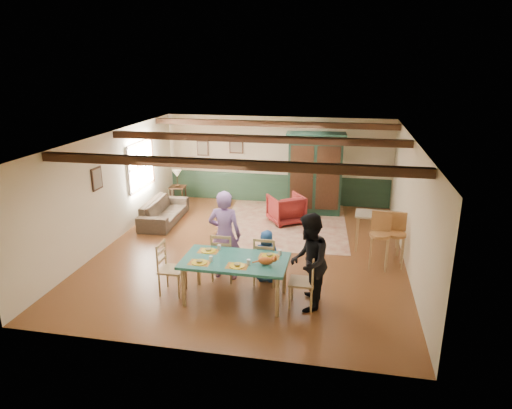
% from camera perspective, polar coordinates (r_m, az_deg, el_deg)
% --- Properties ---
extents(floor, '(8.00, 8.00, 0.00)m').
position_cam_1_polar(floor, '(10.89, -0.56, -5.81)').
color(floor, '#572F18').
rests_on(floor, ground).
extents(wall_back, '(7.00, 0.02, 2.70)m').
position_cam_1_polar(wall_back, '(14.25, 2.68, 5.53)').
color(wall_back, beige).
rests_on(wall_back, floor).
extents(wall_left, '(0.02, 8.00, 2.70)m').
position_cam_1_polar(wall_left, '(11.63, -17.74, 1.91)').
color(wall_left, beige).
rests_on(wall_left, floor).
extents(wall_right, '(0.02, 8.00, 2.70)m').
position_cam_1_polar(wall_right, '(10.33, 18.79, -0.11)').
color(wall_right, beige).
rests_on(wall_right, floor).
extents(ceiling, '(7.00, 8.00, 0.02)m').
position_cam_1_polar(ceiling, '(10.12, -0.61, 8.35)').
color(ceiling, white).
rests_on(ceiling, wall_back).
extents(wainscot_back, '(6.95, 0.03, 0.90)m').
position_cam_1_polar(wainscot_back, '(14.44, 2.62, 2.02)').
color(wainscot_back, '#1D3524').
rests_on(wainscot_back, floor).
extents(ceiling_beam_front, '(6.95, 0.16, 0.16)m').
position_cam_1_polar(ceiling_beam_front, '(7.94, -3.98, 5.07)').
color(ceiling_beam_front, black).
rests_on(ceiling_beam_front, ceiling).
extents(ceiling_beam_mid, '(6.95, 0.16, 0.16)m').
position_cam_1_polar(ceiling_beam_mid, '(10.53, -0.16, 8.21)').
color(ceiling_beam_mid, black).
rests_on(ceiling_beam_mid, ceiling).
extents(ceiling_beam_back, '(6.95, 0.16, 0.16)m').
position_cam_1_polar(ceiling_beam_back, '(13.06, 2.10, 10.04)').
color(ceiling_beam_back, black).
rests_on(ceiling_beam_back, ceiling).
extents(window_left, '(0.06, 1.60, 1.30)m').
position_cam_1_polar(window_left, '(13.03, -14.19, 4.76)').
color(window_left, white).
rests_on(window_left, wall_left).
extents(picture_left_wall, '(0.04, 0.42, 0.52)m').
position_cam_1_polar(picture_left_wall, '(11.01, -19.26, 3.07)').
color(picture_left_wall, gray).
rests_on(picture_left_wall, wall_left).
extents(picture_back_a, '(0.45, 0.04, 0.55)m').
position_cam_1_polar(picture_back_a, '(14.38, -2.48, 7.47)').
color(picture_back_a, gray).
rests_on(picture_back_a, wall_back).
extents(picture_back_b, '(0.38, 0.04, 0.48)m').
position_cam_1_polar(picture_back_b, '(14.70, -6.68, 7.00)').
color(picture_back_b, gray).
rests_on(picture_back_b, wall_back).
extents(dining_table, '(1.96, 1.10, 0.81)m').
position_cam_1_polar(dining_table, '(8.66, -2.61, -9.36)').
color(dining_table, '#1E5F55').
rests_on(dining_table, floor).
extents(dining_chair_far_left, '(0.46, 0.48, 1.03)m').
position_cam_1_polar(dining_chair_far_left, '(9.39, -4.02, -6.40)').
color(dining_chair_far_left, '#9E7D4F').
rests_on(dining_chair_far_left, floor).
extents(dining_chair_far_right, '(0.46, 0.48, 1.03)m').
position_cam_1_polar(dining_chair_far_right, '(9.21, 1.22, -6.86)').
color(dining_chair_far_right, '#9E7D4F').
rests_on(dining_chair_far_right, floor).
extents(dining_chair_end_left, '(0.48, 0.46, 1.03)m').
position_cam_1_polar(dining_chair_end_left, '(8.97, -10.44, -7.87)').
color(dining_chair_end_left, '#9E7D4F').
rests_on(dining_chair_end_left, floor).
extents(dining_chair_end_right, '(0.48, 0.46, 1.03)m').
position_cam_1_polar(dining_chair_end_right, '(8.41, 5.76, -9.45)').
color(dining_chair_end_right, '#9E7D4F').
rests_on(dining_chair_end_right, floor).
extents(person_man, '(0.69, 0.45, 1.87)m').
position_cam_1_polar(person_man, '(9.31, -3.93, -3.82)').
color(person_man, '#8A63AA').
rests_on(person_man, floor).
extents(person_woman, '(0.69, 0.88, 1.79)m').
position_cam_1_polar(person_woman, '(8.24, 6.59, -7.15)').
color(person_woman, black).
rests_on(person_woman, floor).
extents(person_child, '(0.54, 0.35, 1.09)m').
position_cam_1_polar(person_child, '(9.28, 1.32, -6.47)').
color(person_child, '#224C8B').
rests_on(person_child, floor).
extents(cat, '(0.39, 0.16, 0.20)m').
position_cam_1_polar(cat, '(8.22, 1.22, -6.96)').
color(cat, orange).
rests_on(cat, dining_table).
extents(place_setting_near_left, '(0.44, 0.33, 0.11)m').
position_cam_1_polar(place_setting_near_left, '(8.38, -7.10, -6.93)').
color(place_setting_near_left, gold).
rests_on(place_setting_near_left, dining_table).
extents(place_setting_near_center, '(0.44, 0.33, 0.11)m').
position_cam_1_polar(place_setting_near_center, '(8.19, -2.38, -7.40)').
color(place_setting_near_center, gold).
rests_on(place_setting_near_center, dining_table).
extents(place_setting_far_left, '(0.44, 0.33, 0.11)m').
position_cam_1_polar(place_setting_far_left, '(8.85, -5.98, -5.52)').
color(place_setting_far_left, gold).
rests_on(place_setting_far_left, dining_table).
extents(place_setting_far_right, '(0.44, 0.33, 0.11)m').
position_cam_1_polar(place_setting_far_right, '(8.58, 1.68, -6.18)').
color(place_setting_far_right, gold).
rests_on(place_setting_far_right, dining_table).
extents(area_rug, '(3.60, 4.19, 0.01)m').
position_cam_1_polar(area_rug, '(12.65, 3.58, -2.40)').
color(area_rug, '#C6B68F').
rests_on(area_rug, floor).
extents(armoire, '(1.72, 0.79, 2.37)m').
position_cam_1_polar(armoire, '(13.32, 7.36, 3.82)').
color(armoire, '#122E22').
rests_on(armoire, floor).
extents(armchair, '(1.20, 1.21, 0.80)m').
position_cam_1_polar(armchair, '(12.62, 3.78, -0.56)').
color(armchair, '#501013').
rests_on(armchair, floor).
extents(sofa, '(0.93, 2.16, 0.62)m').
position_cam_1_polar(sofa, '(12.97, -11.43, -0.80)').
color(sofa, '#3A2F24').
rests_on(sofa, floor).
extents(end_table, '(0.49, 0.49, 0.57)m').
position_cam_1_polar(end_table, '(14.51, -9.72, 1.17)').
color(end_table, black).
rests_on(end_table, floor).
extents(table_lamp, '(0.32, 0.32, 0.52)m').
position_cam_1_polar(table_lamp, '(14.37, -9.83, 3.25)').
color(table_lamp, tan).
rests_on(table_lamp, end_table).
extents(counter_table, '(1.12, 0.70, 0.90)m').
position_cam_1_polar(counter_table, '(11.16, 14.96, -3.34)').
color(counter_table, '#B2A88A').
rests_on(counter_table, floor).
extents(bar_stool_left, '(0.48, 0.52, 1.24)m').
position_cam_1_polar(bar_stool_left, '(10.14, 15.18, -4.49)').
color(bar_stool_left, '#AF7844').
rests_on(bar_stool_left, floor).
extents(bar_stool_right, '(0.45, 0.49, 1.19)m').
position_cam_1_polar(bar_stool_right, '(10.36, 17.07, -4.34)').
color(bar_stool_right, '#AF7844').
rests_on(bar_stool_right, floor).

